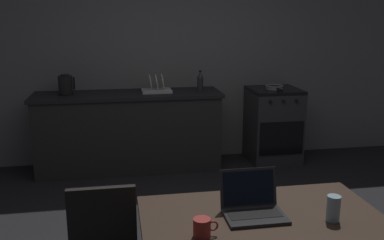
{
  "coord_description": "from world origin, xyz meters",
  "views": [
    {
      "loc": [
        -0.73,
        -2.9,
        1.79
      ],
      "look_at": [
        -0.05,
        0.99,
        0.83
      ],
      "focal_mm": 40.46,
      "sensor_mm": 36.0,
      "label": 1
    }
  ],
  "objects_px": {
    "frying_pan": "(275,87)",
    "stove_oven": "(273,125)",
    "bottle": "(200,82)",
    "dish_rack": "(157,88)",
    "dining_table": "(263,230)",
    "drinking_glass": "(333,208)",
    "coffee_mug": "(202,227)",
    "electric_kettle": "(66,85)",
    "laptop": "(253,207)"
  },
  "relations": [
    {
      "from": "frying_pan",
      "to": "stove_oven",
      "type": "bearing_deg",
      "value": 70.02
    },
    {
      "from": "stove_oven",
      "to": "bottle",
      "type": "relative_size",
      "value": 3.7
    },
    {
      "from": "frying_pan",
      "to": "dish_rack",
      "type": "relative_size",
      "value": 1.16
    },
    {
      "from": "frying_pan",
      "to": "dish_rack",
      "type": "bearing_deg",
      "value": 178.8
    },
    {
      "from": "dining_table",
      "to": "drinking_glass",
      "type": "relative_size",
      "value": 9.47
    },
    {
      "from": "coffee_mug",
      "to": "drinking_glass",
      "type": "xyz_separation_m",
      "value": [
        0.7,
        0.04,
        0.02
      ]
    },
    {
      "from": "dining_table",
      "to": "electric_kettle",
      "type": "xyz_separation_m",
      "value": [
        -1.31,
        2.97,
        0.35
      ]
    },
    {
      "from": "frying_pan",
      "to": "dish_rack",
      "type": "xyz_separation_m",
      "value": [
        -1.44,
        0.03,
        0.02
      ]
    },
    {
      "from": "stove_oven",
      "to": "dish_rack",
      "type": "distance_m",
      "value": 1.53
    },
    {
      "from": "bottle",
      "to": "dining_table",
      "type": "bearing_deg",
      "value": -94.36
    },
    {
      "from": "laptop",
      "to": "electric_kettle",
      "type": "relative_size",
      "value": 1.37
    },
    {
      "from": "frying_pan",
      "to": "bottle",
      "type": "bearing_deg",
      "value": -178.78
    },
    {
      "from": "laptop",
      "to": "coffee_mug",
      "type": "distance_m",
      "value": 0.36
    },
    {
      "from": "stove_oven",
      "to": "drinking_glass",
      "type": "height_order",
      "value": "stove_oven"
    },
    {
      "from": "laptop",
      "to": "dish_rack",
      "type": "bearing_deg",
      "value": 92.78
    },
    {
      "from": "dining_table",
      "to": "dish_rack",
      "type": "xyz_separation_m",
      "value": [
        -0.29,
        2.97,
        0.29
      ]
    },
    {
      "from": "drinking_glass",
      "to": "dish_rack",
      "type": "distance_m",
      "value": 3.13
    },
    {
      "from": "bottle",
      "to": "dish_rack",
      "type": "distance_m",
      "value": 0.52
    },
    {
      "from": "dining_table",
      "to": "drinking_glass",
      "type": "xyz_separation_m",
      "value": [
        0.34,
        -0.1,
        0.14
      ]
    },
    {
      "from": "dining_table",
      "to": "bottle",
      "type": "relative_size",
      "value": 5.23
    },
    {
      "from": "dining_table",
      "to": "laptop",
      "type": "bearing_deg",
      "value": 138.2
    },
    {
      "from": "bottle",
      "to": "drinking_glass",
      "type": "bearing_deg",
      "value": -87.7
    },
    {
      "from": "bottle",
      "to": "electric_kettle",
      "type": "bearing_deg",
      "value": 178.13
    },
    {
      "from": "bottle",
      "to": "frying_pan",
      "type": "bearing_deg",
      "value": 1.22
    },
    {
      "from": "laptop",
      "to": "bottle",
      "type": "height_order",
      "value": "bottle"
    },
    {
      "from": "frying_pan",
      "to": "drinking_glass",
      "type": "distance_m",
      "value": 3.14
    },
    {
      "from": "electric_kettle",
      "to": "coffee_mug",
      "type": "relative_size",
      "value": 1.87
    },
    {
      "from": "dining_table",
      "to": "electric_kettle",
      "type": "height_order",
      "value": "electric_kettle"
    },
    {
      "from": "laptop",
      "to": "frying_pan",
      "type": "height_order",
      "value": "laptop"
    },
    {
      "from": "stove_oven",
      "to": "electric_kettle",
      "type": "distance_m",
      "value": 2.53
    },
    {
      "from": "frying_pan",
      "to": "coffee_mug",
      "type": "xyz_separation_m",
      "value": [
        -1.51,
        -3.08,
        -0.15
      ]
    },
    {
      "from": "electric_kettle",
      "to": "coffee_mug",
      "type": "height_order",
      "value": "electric_kettle"
    },
    {
      "from": "dining_table",
      "to": "laptop",
      "type": "height_order",
      "value": "laptop"
    },
    {
      "from": "electric_kettle",
      "to": "dish_rack",
      "type": "bearing_deg",
      "value": 0.0
    },
    {
      "from": "stove_oven",
      "to": "laptop",
      "type": "distance_m",
      "value": 3.18
    },
    {
      "from": "drinking_glass",
      "to": "stove_oven",
      "type": "bearing_deg",
      "value": 75.05
    },
    {
      "from": "laptop",
      "to": "dining_table",
      "type": "bearing_deg",
      "value": -43.69
    },
    {
      "from": "stove_oven",
      "to": "coffee_mug",
      "type": "relative_size",
      "value": 7.33
    },
    {
      "from": "dish_rack",
      "to": "coffee_mug",
      "type": "bearing_deg",
      "value": -91.36
    },
    {
      "from": "laptop",
      "to": "coffee_mug",
      "type": "bearing_deg",
      "value": -151.36
    },
    {
      "from": "bottle",
      "to": "coffee_mug",
      "type": "height_order",
      "value": "bottle"
    },
    {
      "from": "frying_pan",
      "to": "dish_rack",
      "type": "height_order",
      "value": "dish_rack"
    },
    {
      "from": "dining_table",
      "to": "dish_rack",
      "type": "bearing_deg",
      "value": 95.5
    },
    {
      "from": "dining_table",
      "to": "frying_pan",
      "type": "xyz_separation_m",
      "value": [
        1.15,
        2.94,
        0.27
      ]
    },
    {
      "from": "coffee_mug",
      "to": "drinking_glass",
      "type": "bearing_deg",
      "value": 3.65
    },
    {
      "from": "stove_oven",
      "to": "frying_pan",
      "type": "bearing_deg",
      "value": -109.98
    },
    {
      "from": "dining_table",
      "to": "coffee_mug",
      "type": "relative_size",
      "value": 10.37
    },
    {
      "from": "coffee_mug",
      "to": "dish_rack",
      "type": "distance_m",
      "value": 3.11
    },
    {
      "from": "electric_kettle",
      "to": "coffee_mug",
      "type": "bearing_deg",
      "value": -73.03
    },
    {
      "from": "stove_oven",
      "to": "dish_rack",
      "type": "relative_size",
      "value": 2.69
    }
  ]
}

